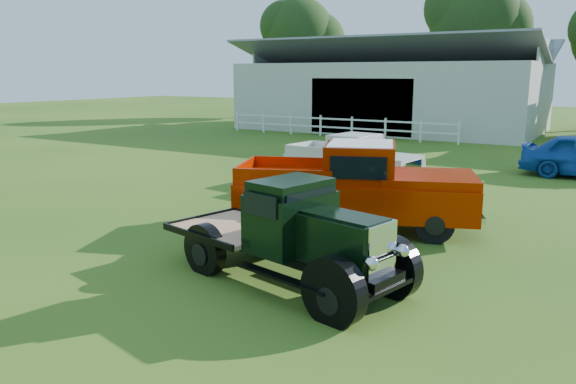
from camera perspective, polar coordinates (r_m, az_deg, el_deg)
The scene contains 8 objects.
ground at distance 11.59m, azimuth -3.95°, elevation -6.03°, with size 120.00×120.00×0.00m, color #294E15.
shed_left at distance 37.47m, azimuth 10.52°, elevation 10.57°, with size 18.80×10.20×5.60m, color #B4B4AB, non-canonical shape.
fence_rail at distance 32.50m, azimuth 4.90°, elevation 6.66°, with size 14.20×0.16×1.20m, color white, non-canonical shape.
tree_a at distance 48.58m, azimuth 1.17°, elevation 13.92°, with size 6.30×6.30×10.50m, color #19320C, non-canonical shape.
tree_b at distance 44.28m, azimuth 18.25°, elevation 14.19°, with size 6.90×6.90×11.50m, color #19320C, non-canonical shape.
vintage_flatbed at distance 9.67m, azimuth -0.09°, elevation -4.00°, with size 4.62×1.83×1.83m, color black, non-canonical shape.
red_pickup at distance 13.12m, azimuth 6.83°, elevation 0.65°, with size 5.61×2.15×2.04m, color #AC1B00, non-canonical shape.
white_pickup at distance 18.16m, azimuth 6.50°, elevation 3.16°, with size 4.48×1.74×1.65m, color beige, non-canonical shape.
Camera 1 is at (6.39, -8.98, 3.57)m, focal length 35.00 mm.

